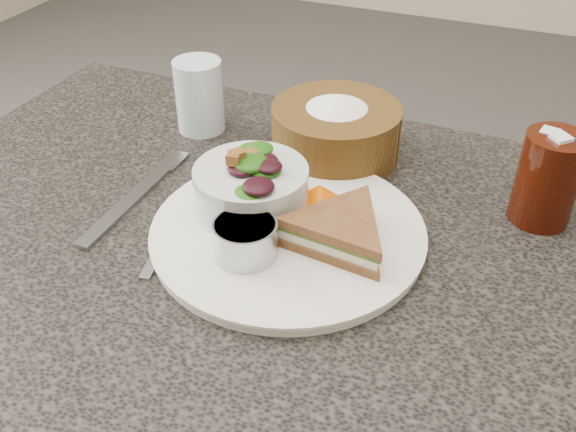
{
  "coord_description": "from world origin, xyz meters",
  "views": [
    {
      "loc": [
        0.23,
        -0.5,
        1.2
      ],
      "look_at": [
        0.01,
        0.02,
        0.78
      ],
      "focal_mm": 40.0,
      "sensor_mm": 36.0,
      "label": 1
    }
  ],
  "objects_px": {
    "cola_glass": "(549,174)",
    "water_glass": "(199,96)",
    "salad_bowl": "(251,182)",
    "dinner_plate": "(288,233)",
    "bread_basket": "(336,123)",
    "sandwich": "(340,231)",
    "dressing_ramekin": "(245,239)"
  },
  "relations": [
    {
      "from": "dinner_plate",
      "to": "cola_glass",
      "type": "height_order",
      "value": "cola_glass"
    },
    {
      "from": "salad_bowl",
      "to": "water_glass",
      "type": "height_order",
      "value": "water_glass"
    },
    {
      "from": "sandwich",
      "to": "salad_bowl",
      "type": "distance_m",
      "value": 0.12
    },
    {
      "from": "dinner_plate",
      "to": "water_glass",
      "type": "relative_size",
      "value": 2.97
    },
    {
      "from": "dressing_ramekin",
      "to": "bread_basket",
      "type": "bearing_deg",
      "value": 87.11
    },
    {
      "from": "water_glass",
      "to": "cola_glass",
      "type": "bearing_deg",
      "value": -5.21
    },
    {
      "from": "bread_basket",
      "to": "sandwich",
      "type": "bearing_deg",
      "value": -69.58
    },
    {
      "from": "dinner_plate",
      "to": "dressing_ramekin",
      "type": "height_order",
      "value": "dressing_ramekin"
    },
    {
      "from": "dressing_ramekin",
      "to": "cola_glass",
      "type": "height_order",
      "value": "cola_glass"
    },
    {
      "from": "sandwich",
      "to": "bread_basket",
      "type": "xyz_separation_m",
      "value": [
        -0.07,
        0.2,
        0.02
      ]
    },
    {
      "from": "dinner_plate",
      "to": "dressing_ramekin",
      "type": "distance_m",
      "value": 0.07
    },
    {
      "from": "bread_basket",
      "to": "water_glass",
      "type": "bearing_deg",
      "value": -179.46
    },
    {
      "from": "dinner_plate",
      "to": "bread_basket",
      "type": "height_order",
      "value": "bread_basket"
    },
    {
      "from": "bread_basket",
      "to": "cola_glass",
      "type": "xyz_separation_m",
      "value": [
        0.27,
        -0.04,
        0.01
      ]
    },
    {
      "from": "salad_bowl",
      "to": "water_glass",
      "type": "bearing_deg",
      "value": 133.1
    },
    {
      "from": "dinner_plate",
      "to": "bread_basket",
      "type": "bearing_deg",
      "value": 93.22
    },
    {
      "from": "cola_glass",
      "to": "water_glass",
      "type": "height_order",
      "value": "cola_glass"
    },
    {
      "from": "sandwich",
      "to": "dressing_ramekin",
      "type": "height_order",
      "value": "dressing_ramekin"
    },
    {
      "from": "water_glass",
      "to": "bread_basket",
      "type": "bearing_deg",
      "value": 0.54
    },
    {
      "from": "bread_basket",
      "to": "dressing_ramekin",
      "type": "bearing_deg",
      "value": -92.89
    },
    {
      "from": "dinner_plate",
      "to": "cola_glass",
      "type": "distance_m",
      "value": 0.3
    },
    {
      "from": "dinner_plate",
      "to": "sandwich",
      "type": "xyz_separation_m",
      "value": [
        0.06,
        -0.01,
        0.03
      ]
    },
    {
      "from": "sandwich",
      "to": "salad_bowl",
      "type": "xyz_separation_m",
      "value": [
        -0.12,
        0.02,
        0.02
      ]
    },
    {
      "from": "sandwich",
      "to": "bread_basket",
      "type": "relative_size",
      "value": 0.83
    },
    {
      "from": "sandwich",
      "to": "water_glass",
      "type": "bearing_deg",
      "value": 151.29
    },
    {
      "from": "dressing_ramekin",
      "to": "cola_glass",
      "type": "relative_size",
      "value": 0.56
    },
    {
      "from": "bread_basket",
      "to": "dinner_plate",
      "type": "bearing_deg",
      "value": -86.78
    },
    {
      "from": "bread_basket",
      "to": "water_glass",
      "type": "relative_size",
      "value": 1.66
    },
    {
      "from": "sandwich",
      "to": "cola_glass",
      "type": "relative_size",
      "value": 1.17
    },
    {
      "from": "salad_bowl",
      "to": "water_glass",
      "type": "distance_m",
      "value": 0.24
    },
    {
      "from": "dressing_ramekin",
      "to": "water_glass",
      "type": "xyz_separation_m",
      "value": [
        -0.19,
        0.25,
        0.02
      ]
    },
    {
      "from": "sandwich",
      "to": "salad_bowl",
      "type": "bearing_deg",
      "value": 174.67
    }
  ]
}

